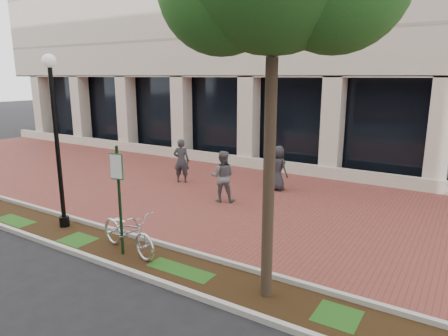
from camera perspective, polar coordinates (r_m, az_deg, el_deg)
The scene contains 11 objects.
ground at distance 14.24m, azimuth 0.99°, elevation -4.22°, with size 120.00×120.00×0.00m, color black.
brick_plaza at distance 14.23m, azimuth 0.99°, elevation -4.20°, with size 40.00×9.00×0.01m, color brown.
planting_strip at distance 10.40m, azimuth -14.51°, elevation -11.35°, with size 40.00×1.50×0.01m, color black.
curb_plaza_side at distance 10.85m, azimuth -11.62°, elevation -9.81°, with size 40.00×0.12×0.12m, color #AFAEA5.
curb_street_side at distance 9.93m, azimuth -17.73°, elevation -12.42°, with size 40.00×0.12×0.12m, color #AFAEA5.
parking_sign at distance 9.61m, azimuth -14.84°, elevation -2.76°, with size 0.34×0.07×2.67m.
lamppost at distance 11.81m, azimuth -22.87°, elevation 4.57°, with size 0.36×0.36×4.79m.
locked_bicycle at distance 10.08m, azimuth -13.56°, elevation -8.75°, with size 0.73×2.08×1.09m, color silver.
pedestrian_left at distance 16.11m, azimuth -6.12°, elevation 1.02°, with size 0.65×0.43×1.78m, color #2B2C31.
pedestrian_mid at distance 13.58m, azimuth -0.22°, elevation -1.20°, with size 0.86×0.67×1.77m, color #5B5B5F.
pedestrian_right at distance 15.08m, azimuth 7.67°, elevation -0.01°, with size 0.83×0.54×1.70m, color #242428.
Camera 1 is at (7.04, -11.63, 4.23)m, focal length 32.00 mm.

